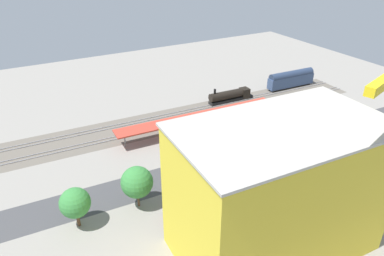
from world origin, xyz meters
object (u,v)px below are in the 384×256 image
at_px(box_truck_0, 245,182).
at_px(box_truck_1, 195,203).
at_px(parked_car_0, 266,137).
at_px(box_truck_2, 209,197).
at_px(parked_car_2, 220,151).
at_px(street_tree_1, 233,156).
at_px(street_tree_2, 323,130).
at_px(street_tree_4, 75,203).
at_px(platform_canopy_near, 199,116).
at_px(construction_building, 277,191).
at_px(street_tree_3, 137,182).
at_px(parked_car_3, 194,160).
at_px(locomotive, 231,96).
at_px(passenger_coach, 291,79).
at_px(traffic_light, 200,168).
at_px(street_tree_0, 245,152).
at_px(parked_car_1, 245,145).

xyz_separation_m(box_truck_0, box_truck_1, (12.26, 1.12, 0.13)).
xyz_separation_m(parked_car_0, box_truck_2, (25.66, 14.08, 0.80)).
xyz_separation_m(parked_car_2, street_tree_1, (3.18, 9.51, 4.77)).
height_order(street_tree_2, street_tree_4, street_tree_4).
bearing_deg(platform_canopy_near, construction_building, 76.50).
bearing_deg(box_truck_1, street_tree_3, -36.99).
distance_m(parked_car_0, parked_car_3, 21.22).
bearing_deg(locomotive, box_truck_0, 59.12).
bearing_deg(street_tree_2, street_tree_3, -1.37).
bearing_deg(passenger_coach, traffic_light, 31.18).
distance_m(street_tree_1, street_tree_3, 20.66).
height_order(box_truck_0, street_tree_4, street_tree_4).
distance_m(street_tree_0, street_tree_1, 5.16).
relative_size(box_truck_0, traffic_light, 1.52).
distance_m(passenger_coach, parked_car_0, 39.37).
bearing_deg(street_tree_0, construction_building, 64.82).
xyz_separation_m(passenger_coach, street_tree_4, (79.61, 32.93, 1.98)).
relative_size(parked_car_1, street_tree_2, 0.68).
xyz_separation_m(platform_canopy_near, box_truck_0, (4.65, 26.95, -2.27)).
bearing_deg(street_tree_4, street_tree_3, 179.41).
height_order(construction_building, street_tree_1, construction_building).
height_order(box_truck_2, street_tree_2, street_tree_2).
bearing_deg(street_tree_1, parked_car_3, -65.69).
bearing_deg(passenger_coach, parked_car_0, 39.08).
bearing_deg(parked_car_1, locomotive, -117.49).
relative_size(street_tree_0, street_tree_3, 0.79).
distance_m(parked_car_1, box_truck_1, 26.48).
xyz_separation_m(box_truck_0, street_tree_4, (32.30, -5.54, 3.42)).
height_order(box_truck_0, traffic_light, traffic_light).
height_order(street_tree_3, traffic_light, street_tree_3).
relative_size(locomotive, traffic_light, 2.33).
xyz_separation_m(locomotive, parked_car_3, (27.41, 25.07, -1.04)).
height_order(box_truck_2, traffic_light, traffic_light).
height_order(passenger_coach, box_truck_2, passenger_coach).
xyz_separation_m(passenger_coach, box_truck_1, (59.57, 39.59, -1.31)).
distance_m(locomotive, parked_car_0, 25.56).
height_order(locomotive, street_tree_3, street_tree_3).
bearing_deg(street_tree_2, construction_building, 30.99).
relative_size(box_truck_0, box_truck_2, 1.08).
relative_size(box_truck_2, street_tree_3, 1.07).
distance_m(platform_canopy_near, box_truck_2, 30.59).
bearing_deg(parked_car_1, street_tree_1, 41.37).
distance_m(locomotive, box_truck_1, 53.01).
bearing_deg(street_tree_2, box_truck_1, 8.08).
xyz_separation_m(parked_car_1, street_tree_3, (30.85, 7.90, 4.75)).
bearing_deg(street_tree_1, traffic_light, -7.27).
bearing_deg(passenger_coach, parked_car_3, 25.86).
bearing_deg(construction_building, street_tree_1, -102.54).
relative_size(platform_canopy_near, parked_car_0, 9.90).
height_order(box_truck_1, street_tree_2, street_tree_2).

